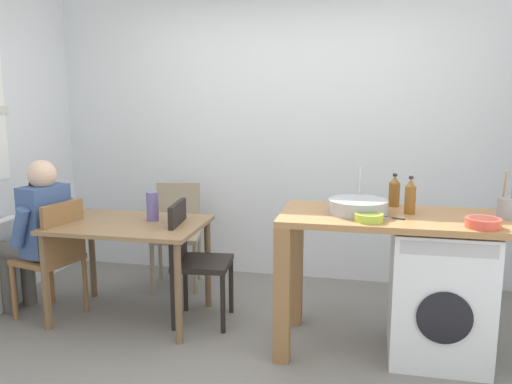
# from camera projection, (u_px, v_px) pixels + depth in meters

# --- Properties ---
(ground_plane) EXTENTS (5.46, 5.46, 0.00)m
(ground_plane) POSITION_uv_depth(u_px,v_px,m) (237.00, 362.00, 3.38)
(ground_plane) COLOR slate
(wall_back) EXTENTS (4.60, 0.10, 2.70)m
(wall_back) POSITION_uv_depth(u_px,v_px,m) (284.00, 130.00, 4.81)
(wall_back) COLOR silver
(wall_back) RESTS_ON ground_plane
(dining_table) EXTENTS (1.10, 0.76, 0.74)m
(dining_table) POSITION_uv_depth(u_px,v_px,m) (129.00, 235.00, 3.95)
(dining_table) COLOR olive
(dining_table) RESTS_ON ground_plane
(chair_person_seat) EXTENTS (0.49, 0.49, 0.90)m
(chair_person_seat) POSITION_uv_depth(u_px,v_px,m) (55.00, 253.00, 3.97)
(chair_person_seat) COLOR olive
(chair_person_seat) RESTS_ON ground_plane
(chair_opposite) EXTENTS (0.44, 0.44, 0.90)m
(chair_opposite) POSITION_uv_depth(u_px,v_px,m) (193.00, 255.00, 3.92)
(chair_opposite) COLOR black
(chair_opposite) RESTS_ON ground_plane
(chair_spare_by_wall) EXTENTS (0.47, 0.47, 0.90)m
(chair_spare_by_wall) POSITION_uv_depth(u_px,v_px,m) (177.00, 228.00, 4.70)
(chair_spare_by_wall) COLOR gray
(chair_spare_by_wall) RESTS_ON ground_plane
(seated_person) EXTENTS (0.55, 0.54, 1.20)m
(seated_person) POSITION_uv_depth(u_px,v_px,m) (38.00, 229.00, 4.02)
(seated_person) COLOR #595651
(seated_person) RESTS_ON ground_plane
(kitchen_counter) EXTENTS (1.50, 0.68, 0.92)m
(kitchen_counter) POSITION_uv_depth(u_px,v_px,m) (365.00, 238.00, 3.44)
(kitchen_counter) COLOR #9E7042
(kitchen_counter) RESTS_ON ground_plane
(washing_machine) EXTENTS (0.60, 0.61, 0.86)m
(washing_machine) POSITION_uv_depth(u_px,v_px,m) (439.00, 292.00, 3.40)
(washing_machine) COLOR silver
(washing_machine) RESTS_ON ground_plane
(sink_basin) EXTENTS (0.38, 0.38, 0.09)m
(sink_basin) POSITION_uv_depth(u_px,v_px,m) (358.00, 206.00, 3.41)
(sink_basin) COLOR #9EA0A5
(sink_basin) RESTS_ON kitchen_counter
(tap) EXTENTS (0.02, 0.02, 0.28)m
(tap) POSITION_uv_depth(u_px,v_px,m) (359.00, 187.00, 3.57)
(tap) COLOR #B2B2B7
(tap) RESTS_ON kitchen_counter
(bottle_tall_green) EXTENTS (0.07, 0.07, 0.22)m
(bottle_tall_green) POSITION_uv_depth(u_px,v_px,m) (394.00, 192.00, 3.62)
(bottle_tall_green) COLOR brown
(bottle_tall_green) RESTS_ON kitchen_counter
(bottle_squat_brown) EXTENTS (0.07, 0.07, 0.24)m
(bottle_squat_brown) POSITION_uv_depth(u_px,v_px,m) (410.00, 197.00, 3.40)
(bottle_squat_brown) COLOR brown
(bottle_squat_brown) RESTS_ON kitchen_counter
(mixing_bowl) EXTENTS (0.17, 0.17, 0.05)m
(mixing_bowl) POSITION_uv_depth(u_px,v_px,m) (369.00, 217.00, 3.21)
(mixing_bowl) COLOR #A8C63D
(mixing_bowl) RESTS_ON kitchen_counter
(utensil_crock) EXTENTS (0.11, 0.11, 0.30)m
(utensil_crock) POSITION_uv_depth(u_px,v_px,m) (506.00, 207.00, 3.27)
(utensil_crock) COLOR gray
(utensil_crock) RESTS_ON kitchen_counter
(colander) EXTENTS (0.20, 0.20, 0.06)m
(colander) POSITION_uv_depth(u_px,v_px,m) (483.00, 222.00, 3.06)
(colander) COLOR #D84C38
(colander) RESTS_ON kitchen_counter
(vase) EXTENTS (0.09, 0.09, 0.22)m
(vase) POSITION_uv_depth(u_px,v_px,m) (152.00, 206.00, 3.98)
(vase) COLOR slate
(vase) RESTS_ON dining_table
(scissors) EXTENTS (0.15, 0.06, 0.01)m
(scissors) POSITION_uv_depth(u_px,v_px,m) (392.00, 218.00, 3.28)
(scissors) COLOR #B2B2B7
(scissors) RESTS_ON kitchen_counter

